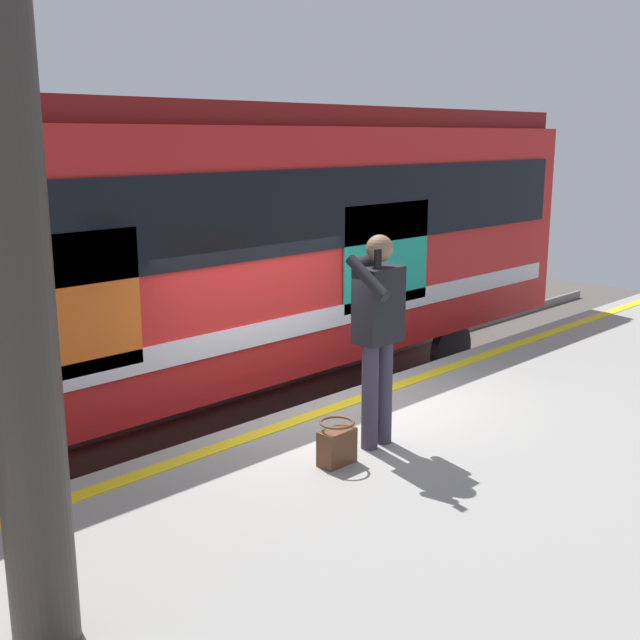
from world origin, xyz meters
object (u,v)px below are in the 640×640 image
(handbag, at_px, (337,444))
(station_column, at_px, (15,264))
(train_carriage, at_px, (173,241))
(passenger, at_px, (378,323))

(handbag, xyz_separation_m, station_column, (2.69, 0.49, 1.81))
(handbag, distance_m, station_column, 3.28)
(train_carriage, height_order, station_column, station_column)
(handbag, bearing_deg, passenger, -175.25)
(handbag, relative_size, station_column, 0.09)
(train_carriage, relative_size, handbag, 34.28)
(train_carriage, height_order, handbag, train_carriage)
(handbag, bearing_deg, station_column, 10.31)
(train_carriage, relative_size, passenger, 6.86)
(train_carriage, bearing_deg, station_column, 47.53)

